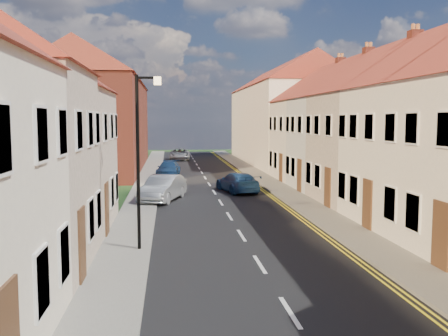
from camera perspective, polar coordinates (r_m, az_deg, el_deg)
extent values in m
cube|color=black|center=(27.81, -0.38, -3.98)|extent=(7.00, 90.00, 0.02)
cube|color=gray|center=(27.70, -9.49, -3.99)|extent=(1.80, 90.00, 0.12)
cube|color=gray|center=(28.59, 8.45, -3.68)|extent=(1.80, 90.00, 0.12)
cube|color=beige|center=(24.12, 23.92, 1.24)|extent=(8.00, 5.00, 6.00)
cube|color=beige|center=(28.90, 18.53, 2.06)|extent=(8.00, 5.80, 6.00)
cube|color=maroon|center=(27.03, 20.97, 12.82)|extent=(0.60, 0.60, 1.60)
cube|color=beige|center=(33.87, 14.70, 2.63)|extent=(8.00, 5.00, 6.00)
cube|color=maroon|center=(32.27, 16.16, 11.71)|extent=(0.60, 0.60, 1.60)
cube|color=beige|center=(38.95, 11.86, 3.04)|extent=(8.00, 5.80, 6.00)
cube|color=maroon|center=(36.92, 13.15, 10.97)|extent=(0.60, 0.60, 1.60)
cube|color=beige|center=(22.16, -23.26, 0.68)|extent=(8.00, 6.10, 5.80)
cube|color=beige|center=(53.67, 6.77, 4.83)|extent=(8.00, 24.00, 8.00)
cube|color=maroon|center=(47.72, -14.15, 4.63)|extent=(8.00, 24.00, 8.00)
cylinder|color=black|center=(17.38, -9.80, 0.56)|extent=(0.12, 0.12, 6.00)
cube|color=black|center=(17.35, -8.79, 10.16)|extent=(0.70, 0.08, 0.08)
cube|color=#FFD899|center=(17.34, -7.61, 9.85)|extent=(0.25, 0.15, 0.28)
imported|color=#9DA0A4|center=(28.53, -7.00, -2.31)|extent=(2.86, 4.71, 1.47)
imported|color=navy|center=(41.40, -6.36, -0.07)|extent=(2.19, 4.30, 1.20)
imported|color=#919598|center=(57.32, -5.09, 1.56)|extent=(2.40, 4.92, 1.35)
imported|color=navy|center=(31.83, 1.56, -1.64)|extent=(2.67, 4.65, 1.27)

